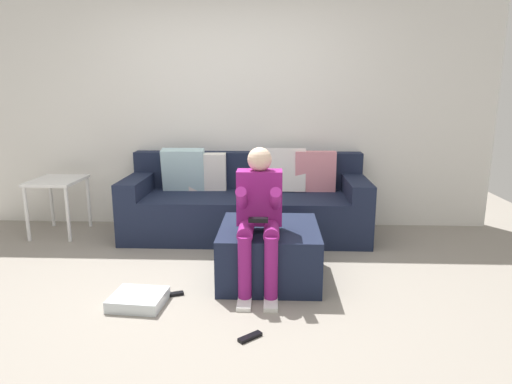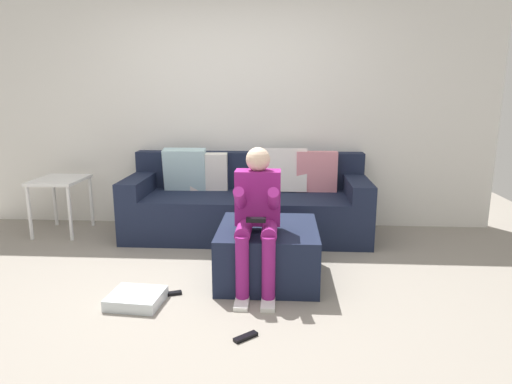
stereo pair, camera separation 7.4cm
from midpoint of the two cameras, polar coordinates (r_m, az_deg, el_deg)
ground_plane at (r=3.47m, az=-5.97°, el=-12.92°), size 7.45×7.45×0.00m
wall_back at (r=5.07m, az=-2.71°, el=10.62°), size 5.73×0.10×2.63m
couch_sectional at (r=4.76m, az=-0.71°, el=-1.54°), size 2.48×0.89×0.91m
ottoman at (r=3.69m, az=2.09°, el=-7.60°), size 0.78×0.83×0.43m
person_seated at (r=3.38m, az=0.78°, el=-2.47°), size 0.34×0.59×1.08m
storage_bin at (r=3.43m, az=-14.22°, el=-12.86°), size 0.40×0.36×0.08m
side_table at (r=5.19m, az=-23.06°, el=0.59°), size 0.48×0.58×0.59m
remote_near_ottoman at (r=2.93m, az=-0.55°, el=-17.77°), size 0.15×0.14×0.02m
remote_by_storage_bin at (r=3.52m, az=-10.37°, el=-12.52°), size 0.20×0.11×0.02m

